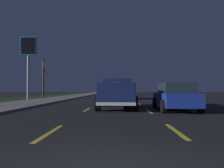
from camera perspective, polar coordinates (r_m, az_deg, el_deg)
ground at (r=29.66m, az=1.66°, el=-3.68°), size 144.00×144.00×0.00m
sidewalk_shoulder at (r=30.62m, az=-12.45°, el=-3.46°), size 108.00×4.00×0.12m
grass_verge at (r=32.23m, az=-21.11°, el=-3.40°), size 108.00×6.00×0.01m
lane_markings at (r=33.09m, az=-3.57°, el=-3.43°), size 108.71×7.04×0.01m
pickup_truck at (r=13.91m, az=1.34°, el=-2.22°), size 5.45×2.33×1.87m
sedan_blue at (r=12.97m, az=15.85°, el=-3.10°), size 4.42×2.06×1.54m
sedan_black at (r=27.33m, az=1.94°, el=-2.23°), size 4.43×2.07×1.54m
gas_price_sign at (r=27.22m, az=-20.65°, el=7.72°), size 0.27×1.90×7.23m
bare_tree_far at (r=36.97m, az=-17.16°, el=1.76°), size 2.15×2.62×5.96m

